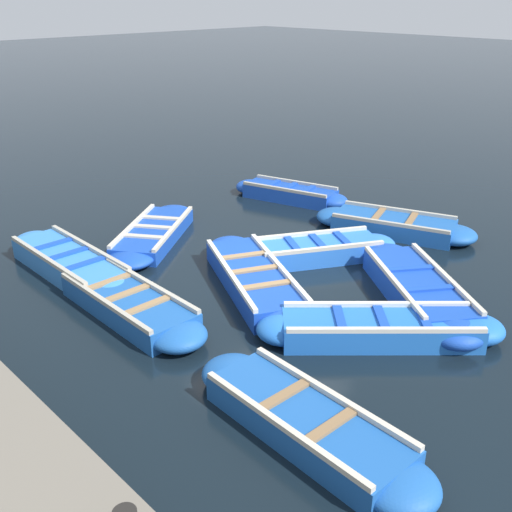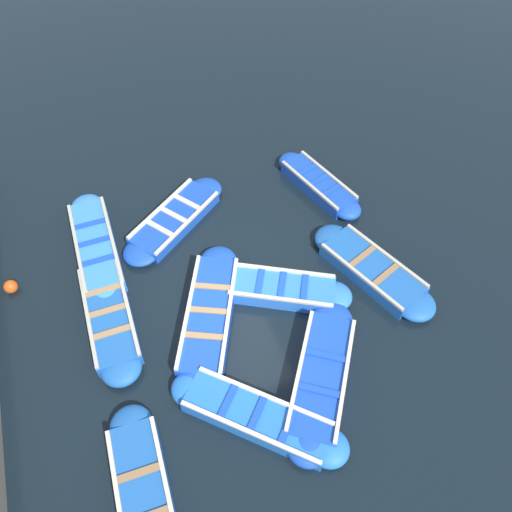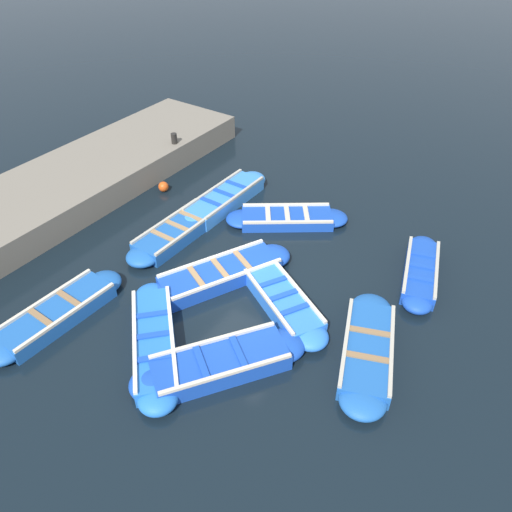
{
  "view_description": "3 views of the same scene",
  "coord_description": "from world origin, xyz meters",
  "px_view_note": "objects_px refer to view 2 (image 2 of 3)",
  "views": [
    {
      "loc": [
        7.24,
        7.07,
        4.93
      ],
      "look_at": [
        0.27,
        -0.1,
        0.47
      ],
      "focal_mm": 42.0,
      "sensor_mm": 36.0,
      "label": 1
    },
    {
      "loc": [
        1.63,
        5.98,
        10.0
      ],
      "look_at": [
        -0.95,
        -0.82,
        0.51
      ],
      "focal_mm": 35.0,
      "sensor_mm": 36.0,
      "label": 2
    },
    {
      "loc": [
        -5.55,
        7.52,
        8.32
      ],
      "look_at": [
        0.15,
        -0.83,
        0.32
      ],
      "focal_mm": 35.0,
      "sensor_mm": 36.0,
      "label": 3
    }
  ],
  "objects_px": {
    "boat_end_of_row": "(318,185)",
    "boat_bow_out": "(372,270)",
    "boat_broadside": "(145,497)",
    "boat_tucked": "(321,377)",
    "buoy_orange_near": "(11,287)",
    "boat_drifting": "(282,289)",
    "boat_centre": "(175,219)",
    "boat_alongside": "(96,247)",
    "boat_far_corner": "(209,315)",
    "boat_outer_right": "(110,315)",
    "boat_inner_gap": "(257,417)"
  },
  "relations": [
    {
      "from": "boat_tucked",
      "to": "buoy_orange_near",
      "type": "height_order",
      "value": "boat_tucked"
    },
    {
      "from": "boat_bow_out",
      "to": "boat_outer_right",
      "type": "relative_size",
      "value": 1.0
    },
    {
      "from": "boat_end_of_row",
      "to": "boat_centre",
      "type": "height_order",
      "value": "boat_end_of_row"
    },
    {
      "from": "boat_drifting",
      "to": "boat_alongside",
      "type": "bearing_deg",
      "value": -36.23
    },
    {
      "from": "boat_centre",
      "to": "boat_drifting",
      "type": "bearing_deg",
      "value": 119.99
    },
    {
      "from": "boat_centre",
      "to": "buoy_orange_near",
      "type": "relative_size",
      "value": 10.49
    },
    {
      "from": "boat_end_of_row",
      "to": "boat_tucked",
      "type": "bearing_deg",
      "value": 65.46
    },
    {
      "from": "boat_broadside",
      "to": "boat_far_corner",
      "type": "xyz_separation_m",
      "value": [
        -2.25,
        -3.22,
        0.01
      ]
    },
    {
      "from": "boat_far_corner",
      "to": "boat_drifting",
      "type": "bearing_deg",
      "value": -178.18
    },
    {
      "from": "boat_end_of_row",
      "to": "boat_bow_out",
      "type": "height_order",
      "value": "boat_bow_out"
    },
    {
      "from": "boat_inner_gap",
      "to": "buoy_orange_near",
      "type": "relative_size",
      "value": 10.03
    },
    {
      "from": "boat_alongside",
      "to": "boat_inner_gap",
      "type": "bearing_deg",
      "value": 112.26
    },
    {
      "from": "boat_bow_out",
      "to": "boat_outer_right",
      "type": "height_order",
      "value": "boat_outer_right"
    },
    {
      "from": "boat_broadside",
      "to": "boat_end_of_row",
      "type": "height_order",
      "value": "boat_broadside"
    },
    {
      "from": "boat_alongside",
      "to": "buoy_orange_near",
      "type": "height_order",
      "value": "boat_alongside"
    },
    {
      "from": "buoy_orange_near",
      "to": "boat_drifting",
      "type": "bearing_deg",
      "value": 158.32
    },
    {
      "from": "boat_drifting",
      "to": "boat_bow_out",
      "type": "xyz_separation_m",
      "value": [
        -2.27,
        0.26,
        -0.01
      ]
    },
    {
      "from": "boat_tucked",
      "to": "boat_outer_right",
      "type": "bearing_deg",
      "value": -38.54
    },
    {
      "from": "boat_broadside",
      "to": "boat_centre",
      "type": "distance_m",
      "value": 6.75
    },
    {
      "from": "boat_bow_out",
      "to": "buoy_orange_near",
      "type": "xyz_separation_m",
      "value": [
        8.26,
        -2.64,
        -0.02
      ]
    },
    {
      "from": "boat_broadside",
      "to": "boat_bow_out",
      "type": "distance_m",
      "value": 7.01
    },
    {
      "from": "boat_tucked",
      "to": "boat_far_corner",
      "type": "distance_m",
      "value": 2.86
    },
    {
      "from": "boat_centre",
      "to": "boat_inner_gap",
      "type": "xyz_separation_m",
      "value": [
        -0.15,
        5.72,
        0.04
      ]
    },
    {
      "from": "buoy_orange_near",
      "to": "boat_bow_out",
      "type": "bearing_deg",
      "value": 162.29
    },
    {
      "from": "boat_far_corner",
      "to": "boat_outer_right",
      "type": "distance_m",
      "value": 2.27
    },
    {
      "from": "boat_far_corner",
      "to": "boat_bow_out",
      "type": "xyz_separation_m",
      "value": [
        -4.09,
        0.2,
        -0.01
      ]
    },
    {
      "from": "boat_bow_out",
      "to": "boat_broadside",
      "type": "bearing_deg",
      "value": 25.46
    },
    {
      "from": "boat_tucked",
      "to": "boat_far_corner",
      "type": "height_order",
      "value": "boat_tucked"
    },
    {
      "from": "boat_tucked",
      "to": "boat_far_corner",
      "type": "relative_size",
      "value": 0.91
    },
    {
      "from": "boat_tucked",
      "to": "boat_bow_out",
      "type": "xyz_separation_m",
      "value": [
        -2.35,
        -2.06,
        -0.02
      ]
    },
    {
      "from": "boat_end_of_row",
      "to": "boat_bow_out",
      "type": "distance_m",
      "value": 3.14
    },
    {
      "from": "boat_broadside",
      "to": "boat_outer_right",
      "type": "distance_m",
      "value": 4.03
    },
    {
      "from": "boat_broadside",
      "to": "buoy_orange_near",
      "type": "height_order",
      "value": "boat_broadside"
    },
    {
      "from": "boat_broadside",
      "to": "boat_alongside",
      "type": "distance_m",
      "value": 6.11
    },
    {
      "from": "boat_broadside",
      "to": "boat_inner_gap",
      "type": "xyz_separation_m",
      "value": [
        -2.43,
        -0.63,
        0.01
      ]
    },
    {
      "from": "boat_alongside",
      "to": "boat_bow_out",
      "type": "xyz_separation_m",
      "value": [
        -6.14,
        3.09,
        -0.02
      ]
    },
    {
      "from": "boat_inner_gap",
      "to": "boat_bow_out",
      "type": "bearing_deg",
      "value": -148.62
    },
    {
      "from": "boat_drifting",
      "to": "boat_end_of_row",
      "type": "bearing_deg",
      "value": -128.64
    },
    {
      "from": "buoy_orange_near",
      "to": "boat_alongside",
      "type": "bearing_deg",
      "value": -167.86
    },
    {
      "from": "boat_alongside",
      "to": "buoy_orange_near",
      "type": "relative_size",
      "value": 11.67
    },
    {
      "from": "boat_tucked",
      "to": "boat_inner_gap",
      "type": "bearing_deg",
      "value": 11.55
    },
    {
      "from": "boat_end_of_row",
      "to": "boat_bow_out",
      "type": "bearing_deg",
      "value": 89.43
    },
    {
      "from": "boat_broadside",
      "to": "boat_tucked",
      "type": "distance_m",
      "value": 4.1
    },
    {
      "from": "buoy_orange_near",
      "to": "boat_outer_right",
      "type": "bearing_deg",
      "value": 141.65
    },
    {
      "from": "boat_drifting",
      "to": "boat_inner_gap",
      "type": "height_order",
      "value": "boat_inner_gap"
    },
    {
      "from": "boat_bow_out",
      "to": "buoy_orange_near",
      "type": "bearing_deg",
      "value": -17.71
    },
    {
      "from": "boat_broadside",
      "to": "boat_alongside",
      "type": "xyz_separation_m",
      "value": [
        -0.19,
        -6.11,
        0.02
      ]
    },
    {
      "from": "boat_alongside",
      "to": "boat_bow_out",
      "type": "bearing_deg",
      "value": 153.28
    },
    {
      "from": "boat_broadside",
      "to": "boat_centre",
      "type": "height_order",
      "value": "boat_broadside"
    },
    {
      "from": "boat_tucked",
      "to": "boat_drifting",
      "type": "relative_size",
      "value": 1.1
    }
  ]
}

